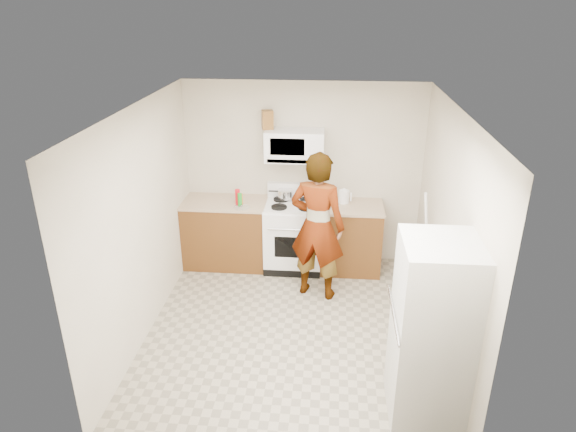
# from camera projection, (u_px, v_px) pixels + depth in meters

# --- Properties ---
(floor) EXTENTS (3.60, 3.60, 0.00)m
(floor) POSITION_uv_depth(u_px,v_px,m) (292.00, 328.00, 5.84)
(floor) COLOR gray
(floor) RESTS_ON ground
(back_wall) EXTENTS (3.20, 0.02, 2.50)m
(back_wall) POSITION_uv_depth(u_px,v_px,m) (303.00, 174.00, 6.98)
(back_wall) COLOR beige
(back_wall) RESTS_ON floor
(right_wall) EXTENTS (0.02, 3.60, 2.50)m
(right_wall) POSITION_uv_depth(u_px,v_px,m) (448.00, 235.00, 5.22)
(right_wall) COLOR beige
(right_wall) RESTS_ON floor
(cabinet_left) EXTENTS (1.12, 0.62, 0.90)m
(cabinet_left) POSITION_uv_depth(u_px,v_px,m) (226.00, 234.00, 7.11)
(cabinet_left) COLOR #5E3216
(cabinet_left) RESTS_ON floor
(counter_left) EXTENTS (1.14, 0.64, 0.03)m
(counter_left) POSITION_uv_depth(u_px,v_px,m) (224.00, 202.00, 6.93)
(counter_left) COLOR tan
(counter_left) RESTS_ON cabinet_left
(cabinet_right) EXTENTS (0.80, 0.62, 0.90)m
(cabinet_right) POSITION_uv_depth(u_px,v_px,m) (351.00, 239.00, 6.97)
(cabinet_right) COLOR #5E3216
(cabinet_right) RESTS_ON floor
(counter_right) EXTENTS (0.82, 0.64, 0.03)m
(counter_right) POSITION_uv_depth(u_px,v_px,m) (352.00, 207.00, 6.79)
(counter_right) COLOR tan
(counter_right) RESTS_ON cabinet_right
(gas_range) EXTENTS (0.76, 0.65, 1.13)m
(gas_range) POSITION_uv_depth(u_px,v_px,m) (293.00, 234.00, 7.01)
(gas_range) COLOR white
(gas_range) RESTS_ON floor
(microwave) EXTENTS (0.76, 0.38, 0.40)m
(microwave) POSITION_uv_depth(u_px,v_px,m) (295.00, 145.00, 6.65)
(microwave) COLOR white
(microwave) RESTS_ON back_wall
(person) EXTENTS (0.78, 0.62, 1.86)m
(person) POSITION_uv_depth(u_px,v_px,m) (317.00, 227.00, 6.17)
(person) COLOR tan
(person) RESTS_ON floor
(fridge) EXTENTS (0.71, 0.71, 1.70)m
(fridge) POSITION_uv_depth(u_px,v_px,m) (436.00, 332.00, 4.37)
(fridge) COLOR #B9B9B4
(fridge) RESTS_ON floor
(kettle) EXTENTS (0.16, 0.16, 0.17)m
(kettle) POSITION_uv_depth(u_px,v_px,m) (344.00, 197.00, 6.84)
(kettle) COLOR white
(kettle) RESTS_ON counter_right
(jug) EXTENTS (0.17, 0.17, 0.24)m
(jug) POSITION_uv_depth(u_px,v_px,m) (268.00, 120.00, 6.60)
(jug) COLOR brown
(jug) RESTS_ON microwave
(saucepan) EXTENTS (0.25, 0.25, 0.11)m
(saucepan) POSITION_uv_depth(u_px,v_px,m) (285.00, 194.00, 6.96)
(saucepan) COLOR silver
(saucepan) RESTS_ON gas_range
(tray) EXTENTS (0.25, 0.17, 0.05)m
(tray) POSITION_uv_depth(u_px,v_px,m) (308.00, 206.00, 6.72)
(tray) COLOR silver
(tray) RESTS_ON gas_range
(bottle_spray) EXTENTS (0.08, 0.08, 0.22)m
(bottle_spray) POSITION_uv_depth(u_px,v_px,m) (238.00, 197.00, 6.76)
(bottle_spray) COLOR red
(bottle_spray) RESTS_ON counter_left
(bottle_hot_sauce) EXTENTS (0.07, 0.07, 0.17)m
(bottle_hot_sauce) POSITION_uv_depth(u_px,v_px,m) (241.00, 200.00, 6.74)
(bottle_hot_sauce) COLOR orange
(bottle_hot_sauce) RESTS_ON counter_left
(bottle_green_cap) EXTENTS (0.06, 0.06, 0.18)m
(bottle_green_cap) POSITION_uv_depth(u_px,v_px,m) (240.00, 200.00, 6.72)
(bottle_green_cap) COLOR #188822
(bottle_green_cap) RESTS_ON counter_left
(pot_lid) EXTENTS (0.28, 0.28, 0.01)m
(pot_lid) POSITION_uv_depth(u_px,v_px,m) (242.00, 207.00, 6.71)
(pot_lid) COLOR white
(pot_lid) RESTS_ON counter_left
(broom) EXTENTS (0.23, 0.23, 1.42)m
(broom) POSITION_uv_depth(u_px,v_px,m) (427.00, 245.00, 6.18)
(broom) COLOR white
(broom) RESTS_ON floor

